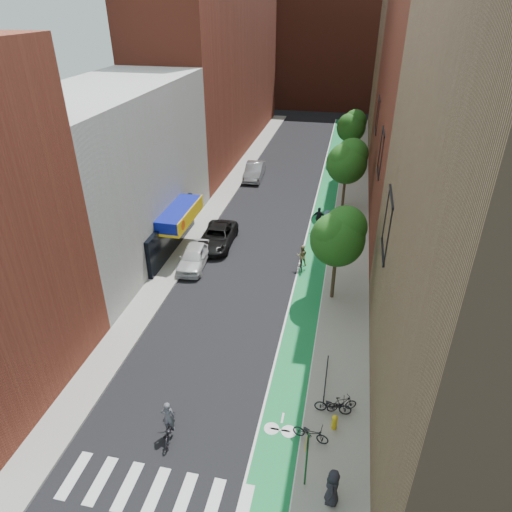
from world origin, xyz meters
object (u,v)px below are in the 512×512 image
Objects in this scene: parked_car_white at (194,257)px; fire_hydrant at (334,421)px; cyclist_lane_near at (302,260)px; pedestrian at (333,487)px; parked_car_silver at (254,171)px; cyclist_lane_far at (327,224)px; parked_car_black at (217,237)px; cyclist_lane_mid at (318,223)px; cyclist_lead at (169,426)px.

fire_hydrant is at bearing -53.19° from parked_car_white.
cyclist_lane_near is 1.10× the size of pedestrian.
cyclist_lane_far is (8.63, -11.80, 0.14)m from parked_car_silver.
fire_hydrant is at bearing -59.26° from parked_car_black.
cyclist_lead is at bearing 79.98° from cyclist_lane_mid.
cyclist_lane_mid is at bearing 97.25° from fire_hydrant.
cyclist_lane_mid is at bearing 26.30° from parked_car_black.
pedestrian reaches higher than fire_hydrant.
cyclist_lane_near is (7.28, -17.72, -0.04)m from parked_car_silver.
cyclist_lane_mid is 1.00× the size of cyclist_lane_far.
parked_car_black is at bearing -92.79° from cyclist_lead.
parked_car_black is 18.97m from fire_hydrant.
cyclist_lead reaches higher than parked_car_silver.
cyclist_lead is at bearing -165.67° from fire_hydrant.
parked_car_black is at bearing -91.91° from parked_car_silver.
fire_hydrant is (3.18, -13.71, -0.23)m from cyclist_lane_near.
fire_hydrant is (10.47, -31.44, -0.27)m from parked_car_silver.
cyclist_lane_mid is (7.60, 4.02, 0.07)m from parked_car_black.
cyclist_lane_near is 17.54m from pedestrian.
cyclist_lane_mid reaches higher than cyclist_lane_far.
parked_car_silver is 13.87m from cyclist_lane_mid.
cyclist_lane_far is (5.37, 21.48, 0.32)m from cyclist_lead.
cyclist_lane_mid is at bearing -103.62° from cyclist_lane_near.
pedestrian is at bearing -76.27° from parked_car_silver.
parked_car_white is 5.70× the size of fire_hydrant.
cyclist_lane_near is 2.43× the size of fire_hydrant.
cyclist_lane_far is at bearing 95.35° from fire_hydrant.
parked_car_black is at bearing -26.28° from cyclist_lane_near.
parked_car_black is 2.46× the size of cyclist_lane_far.
pedestrian reaches higher than parked_car_white.
cyclist_lead is at bearing -79.73° from parked_car_white.
parked_car_black is 22.06m from pedestrian.
fire_hydrant is (10.15, -16.03, -0.17)m from parked_car_black.
cyclist_lane_near is 6.36m from cyclist_lane_mid.
parked_car_silver is at bearing -96.52° from cyclist_lead.
cyclist_lane_mid is at bearing -58.31° from parked_car_silver.
cyclist_lead is at bearing 67.56° from cyclist_lane_near.
parked_car_black is 2.45× the size of cyclist_lane_mid.
cyclist_lane_mid is at bearing -171.91° from pedestrian.
cyclist_lead reaches higher than parked_car_black.
cyclist_lane_mid reaches higher than parked_car_silver.
parked_car_black is at bearing 122.34° from fire_hydrant.
fire_hydrant is at bearing 99.25° from cyclist_lane_mid.
cyclist_lane_near is 0.89× the size of cyclist_lane_far.
parked_car_black is at bearing -150.65° from pedestrian.
cyclist_lane_near is 6.07m from cyclist_lane_far.
parked_car_black is 3.05× the size of pedestrian.
parked_car_silver is 33.14m from fire_hydrant.
parked_car_silver reaches higher than parked_car_white.
fire_hydrant is at bearing 95.15° from cyclist_lane_near.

